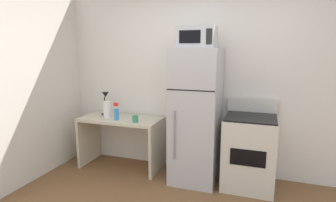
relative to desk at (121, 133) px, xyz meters
name	(u,v)px	position (x,y,z in m)	size (l,w,h in m)	color
wall_back_white	(211,81)	(1.24, 0.35, 0.77)	(5.00, 0.10, 2.60)	silver
desk	(121,133)	(0.00, 0.00, 0.00)	(1.18, 0.57, 0.75)	beige
desk_lamp	(105,99)	(-0.30, 0.09, 0.46)	(0.14, 0.12, 0.35)	black
paper_towel_roll	(107,109)	(-0.20, -0.04, 0.34)	(0.11, 0.11, 0.24)	white
coffee_mug	(135,119)	(0.30, -0.14, 0.27)	(0.08, 0.08, 0.10)	#338C66
spray_bottle	(116,113)	(0.00, -0.13, 0.32)	(0.06, 0.06, 0.25)	#2D8CEA
refrigerator	(196,116)	(1.13, -0.04, 0.35)	(0.59, 0.67, 1.75)	#B7B7BC
microwave	(197,37)	(1.13, -0.06, 1.36)	(0.46, 0.35, 0.26)	#B7B7BC
oven_range	(249,151)	(1.82, -0.01, -0.06)	(0.63, 0.61, 1.10)	beige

